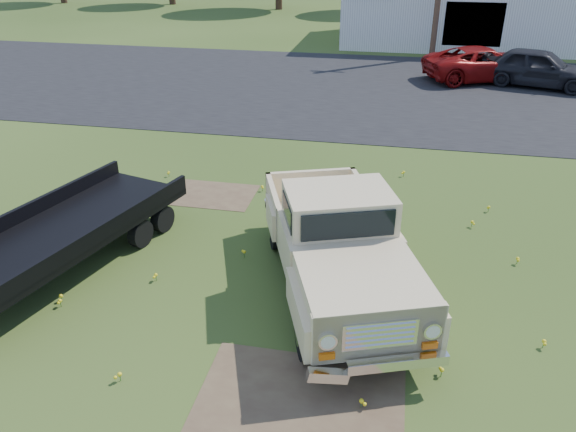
% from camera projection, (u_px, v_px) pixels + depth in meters
% --- Properties ---
extents(ground, '(140.00, 140.00, 0.00)m').
position_uv_depth(ground, '(253.00, 277.00, 11.05)').
color(ground, '#294014').
rests_on(ground, ground).
extents(asphalt_lot, '(90.00, 14.00, 0.02)m').
position_uv_depth(asphalt_lot, '(340.00, 87.00, 24.12)').
color(asphalt_lot, black).
rests_on(asphalt_lot, ground).
extents(dirt_patch_a, '(3.00, 2.00, 0.01)m').
position_uv_depth(dirt_patch_a, '(300.00, 400.00, 8.18)').
color(dirt_patch_a, brown).
rests_on(dirt_patch_a, ground).
extents(dirt_patch_b, '(2.20, 1.60, 0.01)m').
position_uv_depth(dirt_patch_b, '(212.00, 195.00, 14.45)').
color(dirt_patch_b, brown).
rests_on(dirt_patch_b, ground).
extents(commercial_building, '(14.20, 8.20, 4.15)m').
position_uv_depth(commercial_building, '(469.00, 5.00, 32.55)').
color(commercial_building, silver).
rests_on(commercial_building, ground).
extents(vintage_pickup_truck, '(4.04, 6.11, 2.07)m').
position_uv_depth(vintage_pickup_truck, '(337.00, 242.00, 10.23)').
color(vintage_pickup_truck, beige).
rests_on(vintage_pickup_truck, ground).
extents(flatbed_trailer, '(3.65, 6.59, 1.71)m').
position_uv_depth(flatbed_trailer, '(57.00, 228.00, 11.06)').
color(flatbed_trailer, black).
rests_on(flatbed_trailer, ground).
extents(red_pickup, '(5.74, 4.12, 1.45)m').
position_uv_depth(red_pickup, '(484.00, 64.00, 24.84)').
color(red_pickup, maroon).
rests_on(red_pickup, ground).
extents(dark_sedan, '(5.05, 3.19, 1.60)m').
position_uv_depth(dark_sedan, '(538.00, 68.00, 23.84)').
color(dark_sedan, black).
rests_on(dark_sedan, ground).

